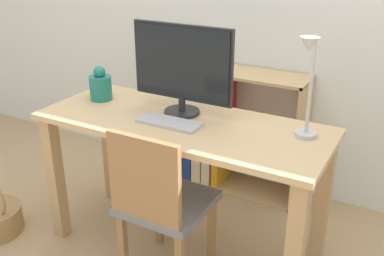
% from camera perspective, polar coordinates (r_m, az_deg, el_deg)
% --- Properties ---
extents(ground_plane, '(10.00, 10.00, 0.00)m').
position_cam_1_polar(ground_plane, '(2.59, -1.11, -14.77)').
color(ground_plane, tan).
extents(desk, '(1.45, 0.58, 0.76)m').
position_cam_1_polar(desk, '(2.27, -1.22, -2.63)').
color(desk, tan).
rests_on(desk, ground_plane).
extents(monitor, '(0.55, 0.18, 0.45)m').
position_cam_1_polar(monitor, '(2.22, -1.30, 7.89)').
color(monitor, '#232326').
rests_on(monitor, desk).
extents(keyboard, '(0.32, 0.13, 0.02)m').
position_cam_1_polar(keyboard, '(2.17, -2.91, 0.70)').
color(keyboard, '#B2B2B7').
rests_on(keyboard, desk).
extents(vase, '(0.12, 0.12, 0.19)m').
position_cam_1_polar(vase, '(2.52, -11.53, 5.27)').
color(vase, '#1E7266').
rests_on(vase, desk).
extents(desk_lamp, '(0.10, 0.19, 0.47)m').
position_cam_1_polar(desk_lamp, '(1.95, 14.58, 6.13)').
color(desk_lamp, '#B7B7BC').
rests_on(desk_lamp, desk).
extents(chair, '(0.40, 0.40, 0.82)m').
position_cam_1_polar(chair, '(2.14, -4.04, -9.28)').
color(chair, slate).
rests_on(chair, ground_plane).
extents(bookshelf, '(0.88, 0.28, 0.82)m').
position_cam_1_polar(bookshelf, '(3.02, 2.97, -0.26)').
color(bookshelf, tan).
rests_on(bookshelf, ground_plane).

